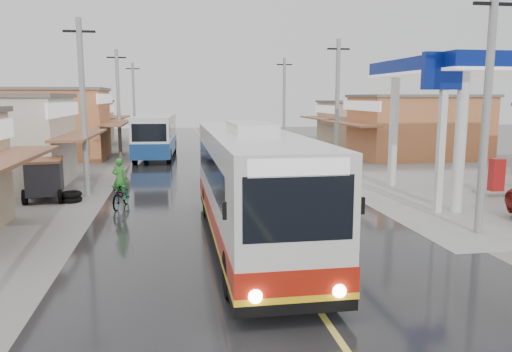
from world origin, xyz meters
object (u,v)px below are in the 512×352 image
object	(u,v)px
tyre_stack	(71,197)
cyclist	(121,191)
second_bus	(156,135)
tricycle_near	(44,177)
coach_bus	(251,186)

from	to	relation	value
tyre_stack	cyclist	bearing A→B (deg)	-34.34
cyclist	tyre_stack	bearing A→B (deg)	157.55
second_bus	tricycle_near	distance (m)	15.44
coach_bus	second_bus	distance (m)	23.06
tricycle_near	tyre_stack	bearing A→B (deg)	-34.65
second_bus	tyre_stack	distance (m)	15.79
second_bus	cyclist	bearing A→B (deg)	-89.89
tyre_stack	coach_bus	bearing A→B (deg)	-47.39
coach_bus	tyre_stack	xyz separation A→B (m)	(-6.77, 7.36, -1.58)
tricycle_near	tyre_stack	distance (m)	1.58
second_bus	tricycle_near	size ratio (longest dim) A/B	4.00
cyclist	tricycle_near	bearing A→B (deg)	160.13
coach_bus	second_bus	world-z (taller)	coach_bus
coach_bus	second_bus	xyz separation A→B (m)	(-3.63, 22.77, -0.10)
tyre_stack	tricycle_near	bearing A→B (deg)	153.50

